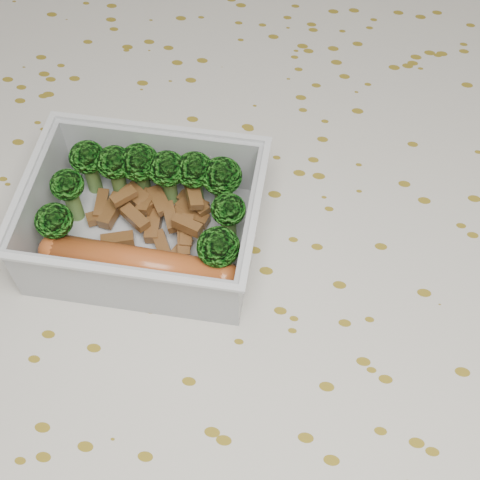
# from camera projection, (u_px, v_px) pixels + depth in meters

# --- Properties ---
(dining_table) EXTENTS (1.40, 0.90, 0.75)m
(dining_table) POSITION_uv_depth(u_px,v_px,m) (228.00, 318.00, 0.55)
(dining_table) COLOR brown
(dining_table) RESTS_ON ground
(tablecloth) EXTENTS (1.46, 0.96, 0.19)m
(tablecloth) POSITION_uv_depth(u_px,v_px,m) (228.00, 288.00, 0.51)
(tablecloth) COLOR beige
(tablecloth) RESTS_ON dining_table
(lunch_container) EXTENTS (0.16, 0.13, 0.06)m
(lunch_container) POSITION_uv_depth(u_px,v_px,m) (145.00, 225.00, 0.47)
(lunch_container) COLOR silver
(lunch_container) RESTS_ON tablecloth
(broccoli_florets) EXTENTS (0.14, 0.09, 0.05)m
(broccoli_florets) POSITION_uv_depth(u_px,v_px,m) (154.00, 188.00, 0.47)
(broccoli_florets) COLOR #608C3F
(broccoli_florets) RESTS_ON lunch_container
(meat_pile) EXTENTS (0.09, 0.06, 0.03)m
(meat_pile) POSITION_uv_depth(u_px,v_px,m) (154.00, 214.00, 0.48)
(meat_pile) COLOR brown
(meat_pile) RESTS_ON lunch_container
(sausage) EXTENTS (0.14, 0.03, 0.02)m
(sausage) POSITION_uv_depth(u_px,v_px,m) (139.00, 265.00, 0.45)
(sausage) COLOR #AE4F21
(sausage) RESTS_ON lunch_container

